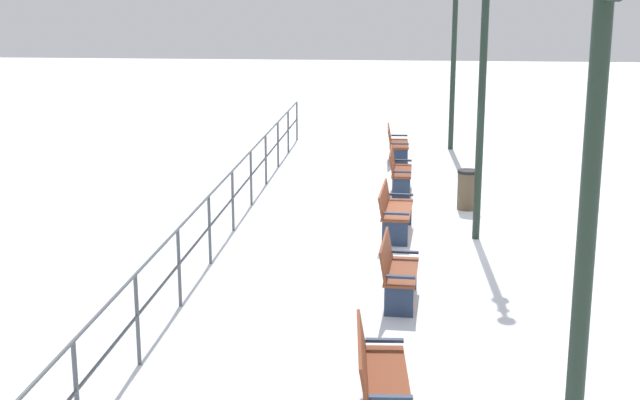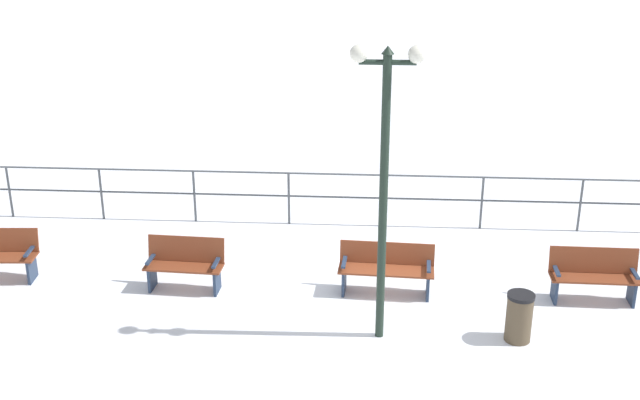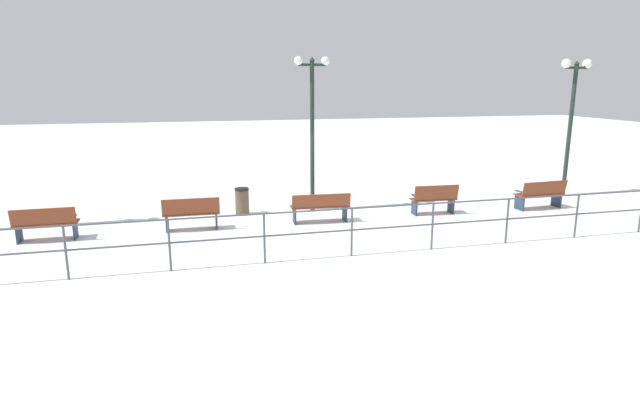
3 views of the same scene
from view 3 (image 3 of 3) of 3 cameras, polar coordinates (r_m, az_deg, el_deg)
The scene contains 10 objects.
ground_plane at distance 15.06m, azimuth -0.02°, elevation -2.44°, with size 80.00×80.00×0.00m, color white.
bench_nearest at distance 17.92m, azimuth 23.13°, elevation 0.62°, with size 0.64×1.67×0.93m.
bench_second at distance 16.17m, azimuth 12.47°, elevation 0.11°, with size 0.58×1.42×0.95m.
bench_third at distance 14.87m, azimuth 0.03°, elevation -0.73°, with size 0.65×1.71×0.89m.
bench_fourth at distance 14.51m, azimuth -13.98°, elevation -1.40°, with size 0.51×1.53×0.94m.
bench_fifth at distance 14.90m, azimuth -27.97°, elevation -2.29°, with size 0.58×1.53×0.91m.
lamppost_near at distance 20.17m, azimuth 26.06°, elevation 9.60°, with size 0.31×1.14×4.74m.
lamppost_middle at distance 15.96m, azimuth -0.87°, elevation 9.80°, with size 0.26×1.09×4.72m.
waterfront_railing at distance 11.98m, azimuth 3.53°, elevation -2.61°, with size 0.05×20.43×1.17m.
trash_bin at distance 15.99m, azimuth -8.57°, elevation -0.14°, with size 0.44×0.44×0.82m.
Camera 3 is at (-14.09, 3.49, 4.00)m, focal length 29.05 mm.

